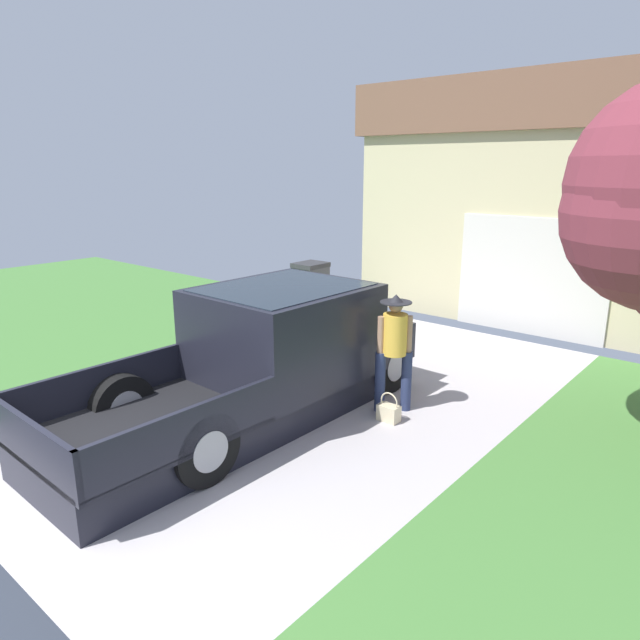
{
  "coord_description": "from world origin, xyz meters",
  "views": [
    {
      "loc": [
        4.94,
        -1.33,
        3.22
      ],
      "look_at": [
        0.22,
        4.24,
        1.22
      ],
      "focal_mm": 31.72,
      "sensor_mm": 36.0,
      "label": 1
    }
  ],
  "objects_px": {
    "person_with_hat": "(394,345)",
    "wheeled_trash_bin": "(310,285)",
    "pickup_truck": "(271,356)",
    "house_with_garage": "(594,198)",
    "handbag": "(389,412)"
  },
  "relations": [
    {
      "from": "pickup_truck",
      "to": "wheeled_trash_bin",
      "type": "xyz_separation_m",
      "value": [
        -3.21,
        4.45,
        -0.16
      ]
    },
    {
      "from": "pickup_truck",
      "to": "handbag",
      "type": "distance_m",
      "value": 1.71
    },
    {
      "from": "person_with_hat",
      "to": "wheeled_trash_bin",
      "type": "relative_size",
      "value": 1.46
    },
    {
      "from": "pickup_truck",
      "to": "wheeled_trash_bin",
      "type": "height_order",
      "value": "pickup_truck"
    },
    {
      "from": "pickup_truck",
      "to": "house_with_garage",
      "type": "xyz_separation_m",
      "value": [
        1.33,
        9.21,
        1.74
      ]
    },
    {
      "from": "house_with_garage",
      "to": "person_with_hat",
      "type": "bearing_deg",
      "value": -90.42
    },
    {
      "from": "person_with_hat",
      "to": "house_with_garage",
      "type": "height_order",
      "value": "house_with_garage"
    },
    {
      "from": "handbag",
      "to": "house_with_garage",
      "type": "distance_m",
      "value": 8.81
    },
    {
      "from": "person_with_hat",
      "to": "handbag",
      "type": "height_order",
      "value": "person_with_hat"
    },
    {
      "from": "handbag",
      "to": "pickup_truck",
      "type": "bearing_deg",
      "value": -153.08
    },
    {
      "from": "pickup_truck",
      "to": "person_with_hat",
      "type": "relative_size",
      "value": 3.27
    },
    {
      "from": "handbag",
      "to": "wheeled_trash_bin",
      "type": "relative_size",
      "value": 0.36
    },
    {
      "from": "pickup_truck",
      "to": "wheeled_trash_bin",
      "type": "distance_m",
      "value": 5.49
    },
    {
      "from": "person_with_hat",
      "to": "handbag",
      "type": "relative_size",
      "value": 4.07
    },
    {
      "from": "person_with_hat",
      "to": "wheeled_trash_bin",
      "type": "xyz_separation_m",
      "value": [
        -4.47,
        3.41,
        -0.33
      ]
    }
  ]
}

